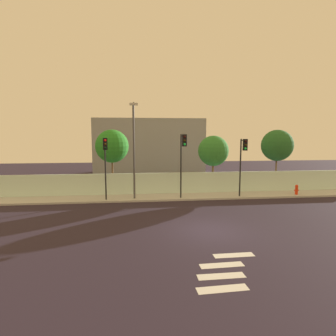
# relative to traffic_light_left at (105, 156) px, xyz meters

# --- Properties ---
(ground_plane) EXTENTS (80.00, 80.00, 0.00)m
(ground_plane) POSITION_rel_traffic_light_left_xyz_m (6.25, -7.10, -3.68)
(ground_plane) COLOR #271E2C
(sidewalk) EXTENTS (36.00, 2.40, 0.15)m
(sidewalk) POSITION_rel_traffic_light_left_xyz_m (6.25, 1.10, -3.61)
(sidewalk) COLOR #B5B5B5
(sidewalk) RESTS_ON ground
(perimeter_wall) EXTENTS (36.00, 0.18, 1.80)m
(perimeter_wall) POSITION_rel_traffic_light_left_xyz_m (6.25, 2.39, -2.63)
(perimeter_wall) COLOR silver
(perimeter_wall) RESTS_ON sidewalk
(crosswalk_marking) EXTENTS (3.13, 3.04, 0.01)m
(crosswalk_marking) POSITION_rel_traffic_light_left_xyz_m (5.73, -11.62, -3.68)
(crosswalk_marking) COLOR silver
(crosswalk_marking) RESTS_ON ground
(traffic_light_left) EXTENTS (0.36, 1.10, 4.87)m
(traffic_light_left) POSITION_rel_traffic_light_left_xyz_m (0.00, 0.00, 0.00)
(traffic_light_left) COLOR black
(traffic_light_left) RESTS_ON sidewalk
(traffic_light_center) EXTENTS (0.35, 1.35, 4.78)m
(traffic_light_center) POSITION_rel_traffic_light_left_xyz_m (10.86, -0.13, -0.05)
(traffic_light_center) COLOR black
(traffic_light_center) RESTS_ON sidewalk
(traffic_light_right) EXTENTS (0.34, 1.82, 5.14)m
(traffic_light_right) POSITION_rel_traffic_light_left_xyz_m (5.93, -0.36, 0.22)
(traffic_light_right) COLOR black
(traffic_light_right) RESTS_ON sidewalk
(street_lamp_curbside) EXTENTS (0.61, 1.89, 7.45)m
(street_lamp_curbside) POSITION_rel_traffic_light_left_xyz_m (2.17, 0.42, 0.82)
(street_lamp_curbside) COLOR #4C4C51
(street_lamp_curbside) RESTS_ON sidewalk
(fire_hydrant) EXTENTS (0.44, 0.26, 0.85)m
(fire_hydrant) POSITION_rel_traffic_light_left_xyz_m (16.02, 0.52, -3.08)
(fire_hydrant) COLOR red
(fire_hydrant) RESTS_ON sidewalk
(roadside_tree_leftmost) EXTENTS (2.97, 2.97, 5.74)m
(roadside_tree_leftmost) POSITION_rel_traffic_light_left_xyz_m (0.20, 3.76, 0.56)
(roadside_tree_leftmost) COLOR brown
(roadside_tree_leftmost) RESTS_ON ground
(roadside_tree_midleft) EXTENTS (2.85, 2.85, 5.19)m
(roadside_tree_midleft) POSITION_rel_traffic_light_left_xyz_m (9.53, 3.76, 0.08)
(roadside_tree_midleft) COLOR brown
(roadside_tree_midleft) RESTS_ON ground
(roadside_tree_midright) EXTENTS (3.00, 3.00, 5.75)m
(roadside_tree_midright) POSITION_rel_traffic_light_left_xyz_m (15.80, 3.76, 0.57)
(roadside_tree_midright) COLOR brown
(roadside_tree_midright) RESTS_ON ground
(low_building_distant) EXTENTS (14.32, 6.00, 7.36)m
(low_building_distant) POSITION_rel_traffic_light_left_xyz_m (4.11, 16.39, 0.00)
(low_building_distant) COLOR gray
(low_building_distant) RESTS_ON ground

